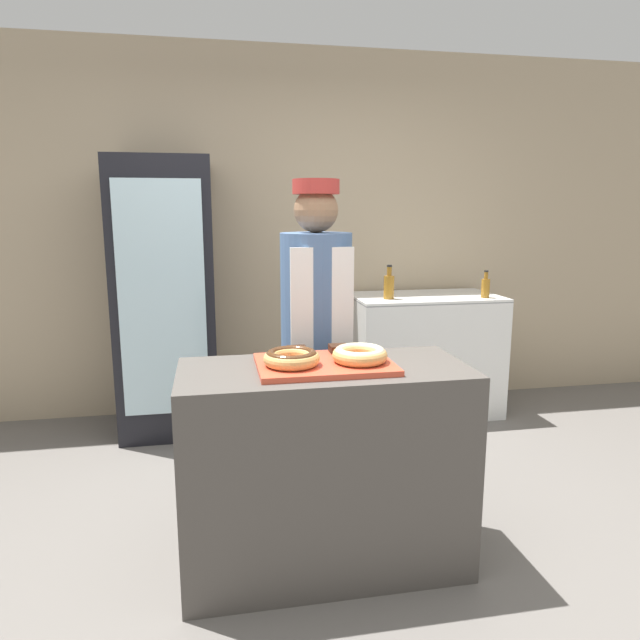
{
  "coord_description": "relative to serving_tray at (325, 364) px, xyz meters",
  "views": [
    {
      "loc": [
        -0.44,
        -2.23,
        1.53
      ],
      "look_at": [
        0.0,
        0.1,
        1.07
      ],
      "focal_mm": 32.0,
      "sensor_mm": 36.0,
      "label": 1
    }
  ],
  "objects": [
    {
      "name": "bottle_amber",
      "position": [
        1.5,
        1.57,
        0.08
      ],
      "size": [
        0.06,
        0.06,
        0.2
      ],
      "color": "#99661E",
      "rests_on": "chest_freezer"
    },
    {
      "name": "serving_tray",
      "position": [
        0.0,
        0.0,
        0.0
      ],
      "size": [
        0.56,
        0.4,
        0.02
      ],
      "color": "#D84C33",
      "rests_on": "display_counter"
    },
    {
      "name": "baker_person",
      "position": [
        0.07,
        0.56,
        -0.01
      ],
      "size": [
        0.36,
        0.36,
        1.67
      ],
      "color": "#4C4C51",
      "rests_on": "ground_plane"
    },
    {
      "name": "donut_chocolate_glaze",
      "position": [
        -0.14,
        -0.03,
        0.05
      ],
      "size": [
        0.23,
        0.23,
        0.06
      ],
      "color": "tan",
      "rests_on": "serving_tray"
    },
    {
      "name": "wall_back",
      "position": [
        0.0,
        2.13,
        0.45
      ],
      "size": [
        8.0,
        0.06,
        2.7
      ],
      "color": "tan",
      "rests_on": "ground_plane"
    },
    {
      "name": "display_counter",
      "position": [
        0.0,
        0.0,
        -0.46
      ],
      "size": [
        1.2,
        0.55,
        0.89
      ],
      "color": "#4C4742",
      "rests_on": "ground_plane"
    },
    {
      "name": "beverage_fridge",
      "position": [
        -0.76,
        1.75,
        0.03
      ],
      "size": [
        0.65,
        0.64,
        1.87
      ],
      "color": "black",
      "rests_on": "ground_plane"
    },
    {
      "name": "ground_plane",
      "position": [
        0.0,
        0.0,
        -0.9
      ],
      "size": [
        14.0,
        14.0,
        0.0
      ],
      "primitive_type": "plane",
      "color": "#66605B"
    },
    {
      "name": "brownie_back_left",
      "position": [
        -0.09,
        0.15,
        0.03
      ],
      "size": [
        0.08,
        0.08,
        0.03
      ],
      "color": "black",
      "rests_on": "serving_tray"
    },
    {
      "name": "chest_freezer",
      "position": [
        1.12,
        1.76,
        -0.45
      ],
      "size": [
        1.09,
        0.63,
        0.9
      ],
      "color": "white",
      "rests_on": "ground_plane"
    },
    {
      "name": "donut_light_glaze",
      "position": [
        0.14,
        -0.03,
        0.05
      ],
      "size": [
        0.23,
        0.23,
        0.06
      ],
      "color": "tan",
      "rests_on": "serving_tray"
    },
    {
      "name": "bottle_amber_b",
      "position": [
        0.79,
        1.64,
        0.1
      ],
      "size": [
        0.08,
        0.08,
        0.24
      ],
      "color": "#99661E",
      "rests_on": "chest_freezer"
    },
    {
      "name": "brownie_back_right",
      "position": [
        0.09,
        0.15,
        0.03
      ],
      "size": [
        0.08,
        0.08,
        0.03
      ],
      "color": "black",
      "rests_on": "serving_tray"
    }
  ]
}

